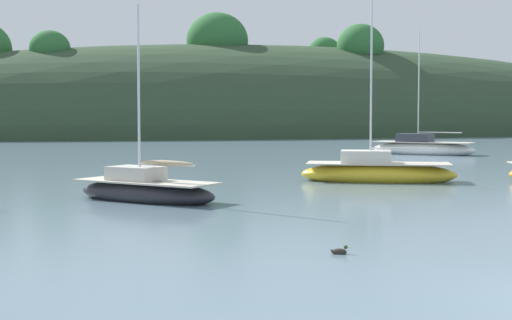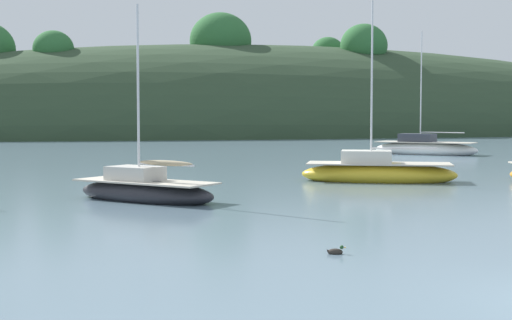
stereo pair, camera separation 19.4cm
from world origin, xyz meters
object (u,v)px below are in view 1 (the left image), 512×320
sailboat_teal_outer (377,172)px  mooring_buoy_inner (141,169)px  sailboat_cream_ketch (145,190)px  sailboat_blue_center (422,148)px  mooring_buoy_outer (418,169)px  duck_straggler (339,252)px

sailboat_teal_outer → mooring_buoy_inner: bearing=136.9°
sailboat_cream_ketch → mooring_buoy_inner: sailboat_cream_ketch is taller
sailboat_blue_center → sailboat_cream_ketch: (-24.76, -24.35, -0.09)m
sailboat_blue_center → mooring_buoy_outer: bearing=-119.9°
sailboat_cream_ketch → duck_straggler: (2.67, -11.60, -0.32)m
sailboat_cream_ketch → mooring_buoy_inner: (1.76, 13.58, -0.25)m
duck_straggler → sailboat_blue_center: bearing=58.4°
sailboat_blue_center → mooring_buoy_outer: sailboat_blue_center is taller
sailboat_blue_center → duck_straggler: sailboat_blue_center is taller
mooring_buoy_inner → duck_straggler: bearing=-87.9°
sailboat_teal_outer → duck_straggler: bearing=-118.4°
sailboat_teal_outer → mooring_buoy_outer: sailboat_teal_outer is taller
sailboat_blue_center → mooring_buoy_outer: size_ratio=17.92×
sailboat_teal_outer → sailboat_blue_center: bearing=56.0°
sailboat_blue_center → sailboat_cream_ketch: sailboat_blue_center is taller
mooring_buoy_outer → duck_straggler: bearing=-122.7°
sailboat_teal_outer → sailboat_cream_ketch: sailboat_teal_outer is taller
duck_straggler → mooring_buoy_inner: bearing=92.1°
sailboat_teal_outer → duck_straggler: 18.37m
duck_straggler → sailboat_teal_outer: bearing=61.6°
sailboat_cream_ketch → duck_straggler: sailboat_cream_ketch is taller
mooring_buoy_inner → duck_straggler: mooring_buoy_inner is taller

